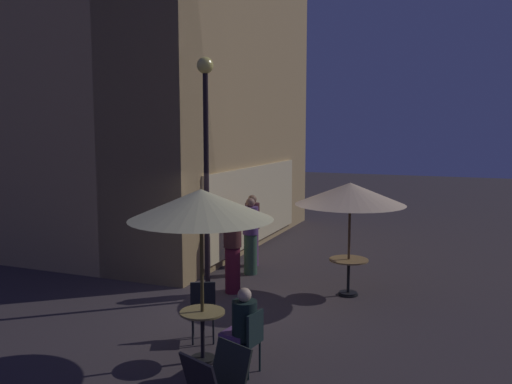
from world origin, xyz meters
TOP-DOWN VIEW (x-y plane):
  - ground_plane at (0.00, 0.00)m, footprint 60.00×60.00m
  - cafe_building at (4.02, 3.58)m, footprint 8.87×7.38m
  - street_lamp_near_corner at (0.63, 0.55)m, footprint 0.31×0.31m
  - cafe_table_0 at (-1.86, -0.64)m, footprint 0.65×0.65m
  - cafe_table_1 at (1.96, -1.94)m, footprint 0.78×0.78m
  - patio_umbrella_0 at (-1.86, -0.64)m, footprint 2.05×2.05m
  - patio_umbrella_1 at (1.96, -1.94)m, footprint 2.18×2.18m
  - cafe_chair_0 at (-1.99, -1.43)m, footprint 0.44×0.44m
  - cafe_chair_1 at (-1.12, -0.26)m, footprint 0.54×0.54m
  - patron_seated_0 at (-1.97, -1.30)m, footprint 0.40×0.54m
  - patron_standing_1 at (2.66, 0.48)m, footprint 0.36×0.36m
  - patron_standing_2 at (1.24, 0.28)m, footprint 0.37×0.37m
  - patron_standing_3 at (3.37, 0.72)m, footprint 0.35×0.35m

SIDE VIEW (x-z plane):
  - ground_plane at x=0.00m, z-range 0.00..0.00m
  - cafe_table_0 at x=-1.86m, z-range 0.14..0.89m
  - cafe_chair_0 at x=-1.99m, z-range 0.09..0.99m
  - cafe_chair_1 at x=-1.12m, z-range 0.10..1.00m
  - cafe_table_1 at x=1.96m, z-range 0.19..0.93m
  - patron_seated_0 at x=-1.97m, z-range 0.08..1.29m
  - patron_standing_3 at x=3.37m, z-range 0.01..1.75m
  - patron_standing_1 at x=2.66m, z-range 0.01..1.77m
  - patron_standing_2 at x=1.24m, z-range 0.00..1.79m
  - patio_umbrella_1 at x=1.96m, z-range 0.91..3.19m
  - patio_umbrella_0 at x=-1.86m, z-range 1.03..3.54m
  - street_lamp_near_corner at x=0.63m, z-range 0.82..5.49m
  - cafe_building at x=4.02m, z-range -0.01..9.88m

